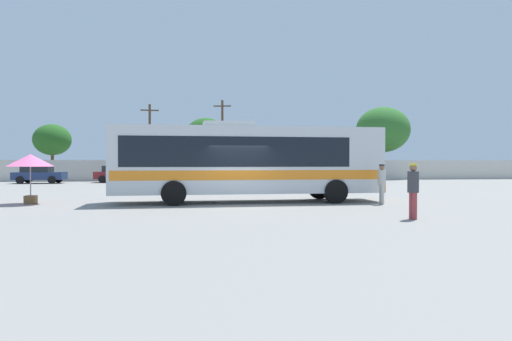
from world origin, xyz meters
TOP-DOWN VIEW (x-y plane):
  - ground_plane at (0.00, 10.00)m, footprint 300.00×300.00m
  - perimeter_wall at (0.00, 25.86)m, footprint 80.00×0.30m
  - coach_bus_silver_orange at (0.38, 1.38)m, footprint 12.02×2.96m
  - attendant_by_bus_door at (6.04, -0.46)m, footprint 0.36×0.36m
  - passenger_waiting_on_apron at (4.95, -5.43)m, footprint 0.39×0.39m
  - vendor_umbrella_near_gate_pink at (-8.89, 1.81)m, footprint 1.93×1.93m
  - parked_car_leftmost_dark_blue at (-14.93, 21.84)m, footprint 4.12×2.05m
  - parked_car_second_maroon at (-8.56, 22.76)m, footprint 4.08×1.99m
  - parked_car_third_maroon at (-2.53, 22.80)m, footprint 4.62×2.04m
  - parked_car_rightmost_silver at (4.93, 21.88)m, footprint 4.30×2.14m
  - utility_pole_near at (0.99, 27.90)m, footprint 1.78×0.52m
  - utility_pole_far at (-6.28, 27.74)m, footprint 1.80×0.27m
  - roadside_tree_left at (-16.81, 31.94)m, footprint 3.88×3.88m
  - roadside_tree_midleft at (-7.93, 28.43)m, footprint 3.51×3.51m
  - roadside_tree_midright at (-0.56, 32.84)m, footprint 4.75×4.75m
  - roadside_tree_right at (18.32, 28.05)m, footprint 5.73×5.73m

SIDE VIEW (x-z plane):
  - ground_plane at x=0.00m, z-range 0.00..0.00m
  - parked_car_rightmost_silver at x=4.93m, z-range 0.05..1.48m
  - parked_car_leftmost_dark_blue at x=-14.93m, z-range 0.04..1.52m
  - parked_car_second_maroon at x=-8.56m, z-range 0.04..1.53m
  - parked_car_third_maroon at x=-2.53m, z-range 0.05..1.54m
  - attendant_by_bus_door at x=6.04m, z-range 0.12..1.83m
  - perimeter_wall at x=0.00m, z-range 0.00..2.00m
  - passenger_waiting_on_apron at x=4.95m, z-range 0.12..1.89m
  - vendor_umbrella_near_gate_pink at x=-8.89m, z-range 0.75..2.89m
  - coach_bus_silver_orange at x=0.38m, z-range 0.12..3.71m
  - utility_pole_far at x=-6.28m, z-range 0.18..7.76m
  - roadside_tree_midleft at x=-7.93m, z-range 1.32..6.98m
  - roadside_tree_left at x=-16.81m, z-range 1.25..7.08m
  - utility_pole_near at x=0.99m, z-range 0.18..8.33m
  - roadside_tree_midright at x=-0.56m, z-range 1.36..8.13m
  - roadside_tree_right at x=18.32m, z-range 1.43..9.17m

